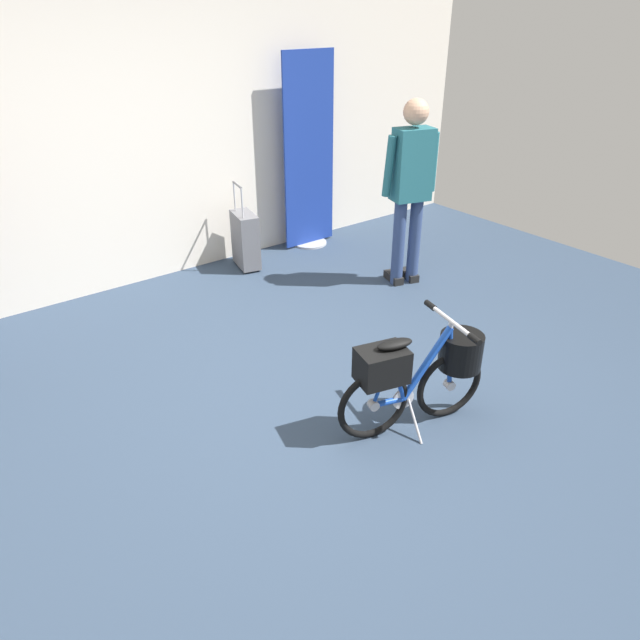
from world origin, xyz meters
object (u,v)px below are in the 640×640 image
(floor_banner_stand, at_px, (309,162))
(visitor_near_wall, at_px, (411,184))
(rolling_suitcase, at_px, (245,240))
(folding_bike_foreground, at_px, (421,371))

(floor_banner_stand, distance_m, visitor_near_wall, 1.32)
(visitor_near_wall, relative_size, rolling_suitcase, 1.95)
(floor_banner_stand, xyz_separation_m, visitor_near_wall, (0.10, -1.32, 0.05))
(floor_banner_stand, height_order, visitor_near_wall, floor_banner_stand)
(floor_banner_stand, bearing_deg, rolling_suitcase, -171.49)
(folding_bike_foreground, bearing_deg, floor_banner_stand, 65.20)
(floor_banner_stand, height_order, folding_bike_foreground, floor_banner_stand)
(rolling_suitcase, bearing_deg, visitor_near_wall, -50.78)
(folding_bike_foreground, relative_size, rolling_suitcase, 1.16)
(folding_bike_foreground, xyz_separation_m, rolling_suitcase, (0.45, 2.73, -0.10))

